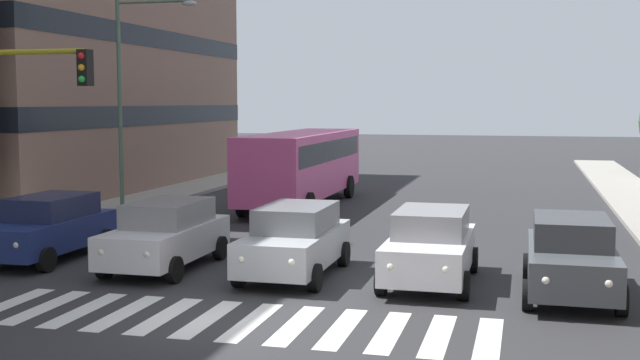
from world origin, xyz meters
The scene contains 10 objects.
ground_plane centered at (0.00, 0.00, 0.00)m, with size 180.00×180.00×0.00m, color #2D2D30.
building_right_block_0 centered at (17.25, -20.67, 9.04)m, with size 11.56×21.69×18.08m.
crosswalk_markings centered at (0.00, 0.00, 0.00)m, with size 10.35×2.80×0.01m.
car_0 centered at (-6.52, -3.73, 0.89)m, with size 2.02×4.44×1.72m.
car_1 centered at (-3.40, -4.25, 0.89)m, with size 2.02×4.44×1.72m.
car_2 centered at (-0.11, -4.20, 0.89)m, with size 2.02×4.44×1.72m.
car_3 centered at (3.30, -4.20, 0.89)m, with size 2.02×4.44×1.72m.
car_4 centered at (6.91, -4.51, 0.89)m, with size 2.02×4.44×1.72m.
bus_behind_traffic centered at (3.30, -17.01, 1.86)m, with size 2.78×10.50×3.00m.
street_lamp_right centered at (8.93, -13.25, 4.98)m, with size 3.27×0.28×7.93m.
Camera 1 is at (-5.52, 14.28, 4.23)m, focal length 44.88 mm.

